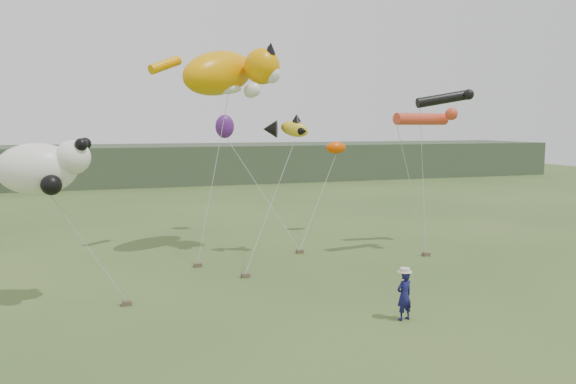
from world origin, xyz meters
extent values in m
plane|color=#385123|center=(0.00, 0.00, 0.00)|extent=(120.00, 120.00, 0.00)
cube|color=#2D3D28|center=(0.00, 45.00, 2.00)|extent=(90.00, 12.00, 4.00)
imported|color=#14144B|center=(1.38, -2.15, 0.81)|extent=(0.66, 0.52, 1.61)
cube|color=brown|center=(-3.79, 6.68, 0.08)|extent=(0.33, 0.26, 0.17)
cube|color=brown|center=(-2.21, 4.35, 0.08)|extent=(0.33, 0.26, 0.17)
cube|color=brown|center=(6.89, 5.32, 0.08)|extent=(0.33, 0.26, 0.17)
cube|color=brown|center=(-7.00, 2.17, 0.08)|extent=(0.33, 0.26, 0.17)
cube|color=brown|center=(1.36, 7.76, 0.08)|extent=(0.33, 0.26, 0.17)
ellipsoid|color=#E39400|center=(-2.15, 9.51, 8.68)|extent=(5.09, 4.57, 2.86)
sphere|color=#E39400|center=(-0.27, 8.57, 8.96)|extent=(1.69, 1.69, 1.69)
cone|color=black|center=(0.01, 8.10, 9.76)|extent=(0.53, 0.64, 0.64)
cone|color=black|center=(0.20, 9.04, 9.76)|extent=(0.53, 0.61, 0.60)
sphere|color=white|center=(0.10, 8.29, 8.58)|extent=(0.85, 0.85, 0.85)
ellipsoid|color=white|center=(-1.97, 9.23, 7.92)|extent=(1.66, 0.83, 0.52)
sphere|color=white|center=(-0.84, 8.00, 7.83)|extent=(0.66, 0.66, 0.66)
sphere|color=white|center=(-0.65, 9.32, 7.83)|extent=(0.66, 0.66, 0.66)
cylinder|color=#E39400|center=(-4.60, 10.26, 9.05)|extent=(1.75, 1.28, 1.02)
ellipsoid|color=gold|center=(1.00, 7.51, 6.01)|extent=(1.53, 1.07, 0.96)
cone|color=black|center=(-0.12, 7.79, 6.01)|extent=(0.93, 1.03, 0.84)
cone|color=black|center=(1.09, 7.51, 6.53)|extent=(0.47, 0.47, 0.37)
cone|color=black|center=(1.28, 7.04, 5.92)|extent=(0.49, 0.52, 0.37)
cone|color=black|center=(1.28, 7.98, 5.92)|extent=(0.49, 0.52, 0.37)
cylinder|color=black|center=(8.81, 7.27, 7.51)|extent=(2.80, 0.90, 0.95)
sphere|color=black|center=(10.03, 6.83, 7.73)|extent=(0.54, 0.54, 0.54)
cylinder|color=red|center=(6.78, 5.92, 6.48)|extent=(3.00, 1.05, 0.56)
sphere|color=red|center=(8.11, 5.44, 6.72)|extent=(0.59, 0.59, 0.59)
ellipsoid|color=white|center=(-9.71, 3.07, 4.74)|extent=(2.62, 1.75, 1.75)
sphere|color=white|center=(-8.54, 2.78, 5.13)|extent=(1.16, 1.16, 1.16)
sphere|color=black|center=(-8.25, 2.40, 5.56)|extent=(0.43, 0.43, 0.43)
sphere|color=black|center=(-8.16, 3.22, 5.56)|extent=(0.43, 0.43, 0.43)
sphere|color=black|center=(-9.22, 2.30, 4.26)|extent=(0.68, 0.68, 0.68)
sphere|color=black|center=(-10.48, 3.37, 4.35)|extent=(0.68, 0.68, 0.68)
ellipsoid|color=#E84900|center=(5.11, 12.18, 4.91)|extent=(1.17, 0.68, 0.68)
ellipsoid|color=#511C75|center=(-0.92, 14.16, 6.11)|extent=(1.09, 0.73, 1.33)
camera|label=1|loc=(-7.61, -17.45, 6.22)|focal=35.00mm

